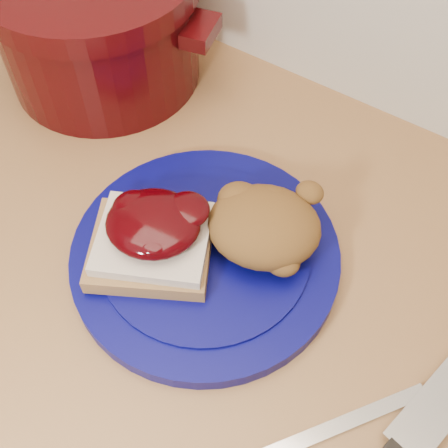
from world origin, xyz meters
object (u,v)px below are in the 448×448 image
Objects in this scene: dutch_oven at (98,24)px; pepper_grinder at (78,11)px; plate at (205,255)px; butter_knife at (341,425)px.

pepper_grinder is (-0.06, 0.02, -0.01)m from dutch_oven.
plate is 1.64× the size of butter_knife.
pepper_grinder is (-0.34, 0.19, 0.05)m from plate.
plate reaches higher than butter_knife.
dutch_oven reaches higher than plate.
pepper_grinder reaches higher than butter_knife.
plate is 2.26× the size of pepper_grinder.
pepper_grinder is (-0.53, 0.26, 0.06)m from butter_knife.
butter_knife is 0.60m from pepper_grinder.
plate is 0.33m from dutch_oven.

